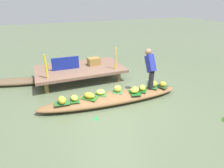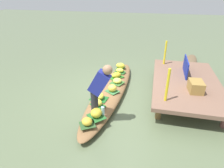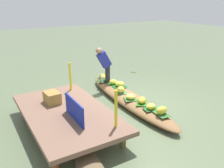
% 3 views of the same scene
% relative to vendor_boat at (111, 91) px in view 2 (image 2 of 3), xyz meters
% --- Properties ---
extents(canal_water, '(40.00, 40.00, 0.00)m').
position_rel_vendor_boat_xyz_m(canal_water, '(0.00, 0.00, -0.13)').
color(canal_water, '#5A694A').
rests_on(canal_water, ground).
extents(dock_platform, '(3.20, 1.80, 0.47)m').
position_rel_vendor_boat_xyz_m(dock_platform, '(-0.46, 2.06, 0.28)').
color(dock_platform, brown).
rests_on(dock_platform, ground).
extents(vendor_boat, '(4.33, 0.96, 0.26)m').
position_rel_vendor_boat_xyz_m(vendor_boat, '(0.00, 0.00, 0.00)').
color(vendor_boat, olive).
rests_on(vendor_boat, ground).
extents(moored_boat, '(2.75, 1.20, 0.22)m').
position_rel_vendor_boat_xyz_m(moored_boat, '(-2.75, 2.46, -0.02)').
color(moored_boat, brown).
rests_on(moored_boat, ground).
extents(leaf_mat_0, '(0.45, 0.31, 0.01)m').
position_rel_vendor_boat_xyz_m(leaf_mat_0, '(-1.43, 0.01, 0.13)').
color(leaf_mat_0, '#2E652A').
rests_on(leaf_mat_0, vendor_boat).
extents(banana_bunch_0, '(0.21, 0.31, 0.20)m').
position_rel_vendor_boat_xyz_m(banana_bunch_0, '(-1.43, 0.01, 0.23)').
color(banana_bunch_0, yellow).
rests_on(banana_bunch_0, vendor_boat).
extents(leaf_mat_1, '(0.51, 0.50, 0.01)m').
position_rel_vendor_boat_xyz_m(leaf_mat_1, '(-0.67, 0.02, 0.13)').
color(leaf_mat_1, '#2D7121').
rests_on(leaf_mat_1, vendor_boat).
extents(banana_bunch_1, '(0.37, 0.37, 0.16)m').
position_rel_vendor_boat_xyz_m(banana_bunch_1, '(-0.67, 0.02, 0.21)').
color(banana_bunch_1, gold).
rests_on(banana_bunch_1, vendor_boat).
extents(leaf_mat_2, '(0.36, 0.46, 0.01)m').
position_rel_vendor_boat_xyz_m(leaf_mat_2, '(0.69, -0.15, 0.13)').
color(leaf_mat_2, '#1C6024').
rests_on(leaf_mat_2, vendor_boat).
extents(banana_bunch_2, '(0.38, 0.36, 0.17)m').
position_rel_vendor_boat_xyz_m(banana_bunch_2, '(0.69, -0.15, 0.22)').
color(banana_bunch_2, yellow).
rests_on(banana_bunch_2, vendor_boat).
extents(leaf_mat_3, '(0.41, 0.42, 0.01)m').
position_rel_vendor_boat_xyz_m(leaf_mat_3, '(0.24, 0.10, 0.13)').
color(leaf_mat_3, '#3B7B42').
rests_on(leaf_mat_3, vendor_boat).
extents(banana_bunch_3, '(0.29, 0.29, 0.20)m').
position_rel_vendor_boat_xyz_m(banana_bunch_3, '(0.24, 0.10, 0.23)').
color(banana_bunch_3, '#F8D24A').
rests_on(banana_bunch_3, vendor_boat).
extents(leaf_mat_4, '(0.40, 0.41, 0.01)m').
position_rel_vendor_boat_xyz_m(leaf_mat_4, '(1.73, -0.10, 0.13)').
color(leaf_mat_4, '#30552B').
rests_on(leaf_mat_4, vendor_boat).
extents(banana_bunch_4, '(0.29, 0.29, 0.16)m').
position_rel_vendor_boat_xyz_m(banana_bunch_4, '(1.73, -0.10, 0.21)').
color(banana_bunch_4, gold).
rests_on(banana_bunch_4, vendor_boat).
extents(leaf_mat_5, '(0.45, 0.44, 0.01)m').
position_rel_vendor_boat_xyz_m(leaf_mat_5, '(-0.30, 0.13, 0.13)').
color(leaf_mat_5, '#3D7031').
rests_on(leaf_mat_5, vendor_boat).
extents(banana_bunch_5, '(0.30, 0.29, 0.14)m').
position_rel_vendor_boat_xyz_m(banana_bunch_5, '(-0.30, 0.13, 0.20)').
color(banana_bunch_5, '#EAE353').
rests_on(banana_bunch_5, vendor_boat).
extents(leaf_mat_6, '(0.48, 0.49, 0.01)m').
position_rel_vendor_boat_xyz_m(leaf_mat_6, '(1.43, 0.01, 0.13)').
color(leaf_mat_6, '#28672C').
rests_on(leaf_mat_6, vendor_boat).
extents(banana_bunch_6, '(0.28, 0.26, 0.20)m').
position_rel_vendor_boat_xyz_m(banana_bunch_6, '(1.43, 0.01, 0.23)').
color(banana_bunch_6, gold).
rests_on(banana_bunch_6, vendor_boat).
extents(leaf_mat_7, '(0.40, 0.43, 0.01)m').
position_rel_vendor_boat_xyz_m(leaf_mat_7, '(0.99, -0.09, 0.13)').
color(leaf_mat_7, '#1C611E').
rests_on(leaf_mat_7, vendor_boat).
extents(banana_bunch_7, '(0.30, 0.31, 0.16)m').
position_rel_vendor_boat_xyz_m(banana_bunch_7, '(0.99, -0.09, 0.21)').
color(banana_bunch_7, yellow).
rests_on(banana_bunch_7, vendor_boat).
extents(leaf_mat_8, '(0.31, 0.40, 0.01)m').
position_rel_vendor_boat_xyz_m(leaf_mat_8, '(-1.08, 0.05, 0.13)').
color(leaf_mat_8, '#255F26').
rests_on(leaf_mat_8, vendor_boat).
extents(banana_bunch_8, '(0.22, 0.27, 0.14)m').
position_rel_vendor_boat_xyz_m(banana_bunch_8, '(-1.08, 0.05, 0.20)').
color(banana_bunch_8, '#F2E346').
rests_on(banana_bunch_8, vendor_boat).
extents(vendor_person, '(0.21, 0.53, 1.19)m').
position_rel_vendor_boat_xyz_m(vendor_person, '(1.30, 0.06, 0.81)').
color(vendor_person, '#28282D').
rests_on(vendor_person, vendor_boat).
extents(water_bottle, '(0.08, 0.08, 0.21)m').
position_rel_vendor_boat_xyz_m(water_bottle, '(1.32, 0.13, 0.23)').
color(water_bottle, '#A6CDDB').
rests_on(water_bottle, vendor_boat).
extents(market_banner, '(0.97, 0.04, 0.46)m').
position_rel_vendor_boat_xyz_m(market_banner, '(-0.96, 2.06, 0.57)').
color(market_banner, navy).
rests_on(market_banner, dock_platform).
extents(railing_post_west, '(0.06, 0.06, 0.79)m').
position_rel_vendor_boat_xyz_m(railing_post_west, '(-1.66, 1.46, 0.73)').
color(railing_post_west, yellow).
rests_on(railing_post_west, dock_platform).
extents(railing_post_east, '(0.06, 0.06, 0.79)m').
position_rel_vendor_boat_xyz_m(railing_post_east, '(0.74, 1.46, 0.73)').
color(railing_post_east, yellow).
rests_on(railing_post_east, dock_platform).
extents(produce_crate, '(0.46, 0.35, 0.28)m').
position_rel_vendor_boat_xyz_m(produce_crate, '(0.14, 2.20, 0.48)').
color(produce_crate, olive).
rests_on(produce_crate, dock_platform).
extents(drifting_plant_0, '(0.15, 0.23, 0.01)m').
position_rel_vendor_boat_xyz_m(drifting_plant_0, '(-0.69, -0.65, -0.12)').
color(drifting_plant_0, '#268E44').
rests_on(drifting_plant_0, ground).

